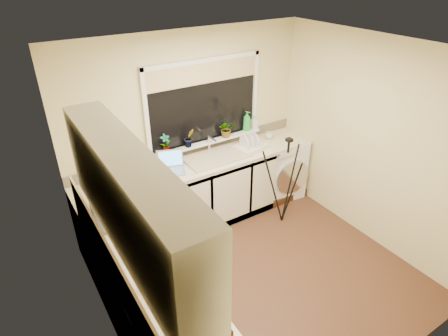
# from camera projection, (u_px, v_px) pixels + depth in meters

# --- Properties ---
(floor) EXTENTS (3.20, 3.20, 0.00)m
(floor) POSITION_uv_depth(u_px,v_px,m) (258.00, 274.00, 4.25)
(floor) COLOR #552F22
(floor) RESTS_ON ground
(ceiling) EXTENTS (3.20, 3.20, 0.00)m
(ceiling) POSITION_uv_depth(u_px,v_px,m) (271.00, 54.00, 3.05)
(ceiling) COLOR white
(ceiling) RESTS_ON ground
(wall_back) EXTENTS (3.20, 0.00, 3.20)m
(wall_back) POSITION_uv_depth(u_px,v_px,m) (190.00, 130.00, 4.75)
(wall_back) COLOR beige
(wall_back) RESTS_ON ground
(wall_front) EXTENTS (3.20, 0.00, 3.20)m
(wall_front) POSITION_uv_depth(u_px,v_px,m) (398.00, 279.00, 2.55)
(wall_front) COLOR beige
(wall_front) RESTS_ON ground
(wall_left) EXTENTS (0.00, 3.00, 3.00)m
(wall_left) POSITION_uv_depth(u_px,v_px,m) (99.00, 240.00, 2.90)
(wall_left) COLOR beige
(wall_left) RESTS_ON ground
(wall_right) EXTENTS (0.00, 3.00, 3.00)m
(wall_right) POSITION_uv_depth(u_px,v_px,m) (371.00, 144.00, 4.40)
(wall_right) COLOR beige
(wall_right) RESTS_ON ground
(base_cabinet_back) EXTENTS (2.55, 0.60, 0.86)m
(base_cabinet_back) POSITION_uv_depth(u_px,v_px,m) (182.00, 201.00, 4.77)
(base_cabinet_back) COLOR silver
(base_cabinet_back) RESTS_ON floor
(base_cabinet_left) EXTENTS (0.54, 2.40, 0.86)m
(base_cabinet_left) POSITION_uv_depth(u_px,v_px,m) (159.00, 319.00, 3.21)
(base_cabinet_left) COLOR silver
(base_cabinet_left) RESTS_ON floor
(worktop_back) EXTENTS (3.20, 0.60, 0.04)m
(worktop_back) POSITION_uv_depth(u_px,v_px,m) (203.00, 163.00, 4.70)
(worktop_back) COLOR beige
(worktop_back) RESTS_ON base_cabinet_back
(worktop_left) EXTENTS (0.60, 2.40, 0.04)m
(worktop_left) POSITION_uv_depth(u_px,v_px,m) (154.00, 281.00, 2.99)
(worktop_left) COLOR beige
(worktop_left) RESTS_ON base_cabinet_left
(upper_cabinet) EXTENTS (0.28, 1.90, 0.70)m
(upper_cabinet) POSITION_uv_depth(u_px,v_px,m) (130.00, 200.00, 2.36)
(upper_cabinet) COLOR silver
(upper_cabinet) RESTS_ON wall_left
(splashback_left) EXTENTS (0.02, 2.40, 0.45)m
(splashback_left) POSITION_uv_depth(u_px,v_px,m) (115.00, 273.00, 2.74)
(splashback_left) COLOR beige
(splashback_left) RESTS_ON wall_left
(splashback_back) EXTENTS (3.20, 0.02, 0.14)m
(splashback_back) POSITION_uv_depth(u_px,v_px,m) (192.00, 148.00, 4.87)
(splashback_back) COLOR beige
(splashback_back) RESTS_ON wall_back
(window_glass) EXTENTS (1.50, 0.02, 1.00)m
(window_glass) POSITION_uv_depth(u_px,v_px,m) (204.00, 103.00, 4.67)
(window_glass) COLOR black
(window_glass) RESTS_ON wall_back
(window_blind) EXTENTS (1.50, 0.02, 0.25)m
(window_blind) POSITION_uv_depth(u_px,v_px,m) (204.00, 73.00, 4.47)
(window_blind) COLOR tan
(window_blind) RESTS_ON wall_back
(windowsill) EXTENTS (1.60, 0.14, 0.03)m
(windowsill) POSITION_uv_depth(u_px,v_px,m) (207.00, 142.00, 4.89)
(windowsill) COLOR white
(windowsill) RESTS_ON wall_back
(sink) EXTENTS (0.82, 0.46, 0.03)m
(sink) POSITION_uv_depth(u_px,v_px,m) (216.00, 157.00, 4.78)
(sink) COLOR tan
(sink) RESTS_ON worktop_back
(faucet) EXTENTS (0.03, 0.03, 0.24)m
(faucet) POSITION_uv_depth(u_px,v_px,m) (209.00, 144.00, 4.86)
(faucet) COLOR silver
(faucet) RESTS_ON worktop_back
(washing_machine) EXTENTS (0.70, 0.68, 0.89)m
(washing_machine) POSITION_uv_depth(u_px,v_px,m) (278.00, 166.00, 5.52)
(washing_machine) COLOR white
(washing_machine) RESTS_ON floor
(laptop) EXTENTS (0.39, 0.36, 0.24)m
(laptop) POSITION_uv_depth(u_px,v_px,m) (171.00, 165.00, 4.48)
(laptop) COLOR #929299
(laptop) RESTS_ON worktop_back
(kettle) EXTENTS (0.17, 0.17, 0.22)m
(kettle) POSITION_uv_depth(u_px,v_px,m) (146.00, 237.00, 3.27)
(kettle) COLOR silver
(kettle) RESTS_ON worktop_left
(dish_rack) EXTENTS (0.46, 0.38, 0.06)m
(dish_rack) POSITION_uv_depth(u_px,v_px,m) (250.00, 147.00, 4.97)
(dish_rack) COLOR beige
(dish_rack) RESTS_ON worktop_back
(tripod) EXTENTS (0.79, 0.79, 1.23)m
(tripod) POSITION_uv_depth(u_px,v_px,m) (285.00, 182.00, 4.82)
(tripod) COLOR black
(tripod) RESTS_ON floor
(glass_jug) EXTENTS (0.10, 0.10, 0.15)m
(glass_jug) POSITION_uv_depth(u_px,v_px,m) (195.00, 327.00, 2.51)
(glass_jug) COLOR silver
(glass_jug) RESTS_ON worktop_left
(steel_jar) EXTENTS (0.08, 0.08, 0.12)m
(steel_jar) POSITION_uv_depth(u_px,v_px,m) (150.00, 279.00, 2.91)
(steel_jar) COLOR silver
(steel_jar) RESTS_ON worktop_left
(microwave) EXTENTS (0.38, 0.52, 0.27)m
(microwave) POSITION_uv_depth(u_px,v_px,m) (110.00, 207.00, 3.62)
(microwave) COLOR white
(microwave) RESTS_ON worktop_left
(plant_a) EXTENTS (0.13, 0.09, 0.23)m
(plant_a) POSITION_uv_depth(u_px,v_px,m) (165.00, 143.00, 4.54)
(plant_a) COLOR #999999
(plant_a) RESTS_ON windowsill
(plant_b) EXTENTS (0.13, 0.11, 0.24)m
(plant_b) POSITION_uv_depth(u_px,v_px,m) (189.00, 138.00, 4.67)
(plant_b) COLOR #999999
(plant_b) RESTS_ON windowsill
(plant_d) EXTENTS (0.26, 0.24, 0.23)m
(plant_d) POSITION_uv_depth(u_px,v_px,m) (226.00, 129.00, 4.93)
(plant_d) COLOR #999999
(plant_d) RESTS_ON windowsill
(soap_bottle_green) EXTENTS (0.13, 0.13, 0.27)m
(soap_bottle_green) POSITION_uv_depth(u_px,v_px,m) (247.00, 121.00, 5.10)
(soap_bottle_green) COLOR green
(soap_bottle_green) RESTS_ON windowsill
(soap_bottle_clear) EXTENTS (0.09, 0.10, 0.19)m
(soap_bottle_clear) POSITION_uv_depth(u_px,v_px,m) (254.00, 122.00, 5.17)
(soap_bottle_clear) COLOR #999999
(soap_bottle_clear) RESTS_ON windowsill
(cup_back) EXTENTS (0.14, 0.14, 0.09)m
(cup_back) POSITION_uv_depth(u_px,v_px,m) (269.00, 136.00, 5.27)
(cup_back) COLOR silver
(cup_back) RESTS_ON worktop_back
(cup_left) EXTENTS (0.15, 0.15, 0.10)m
(cup_left) POSITION_uv_depth(u_px,v_px,m) (163.00, 291.00, 2.81)
(cup_left) COLOR beige
(cup_left) RESTS_ON worktop_left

